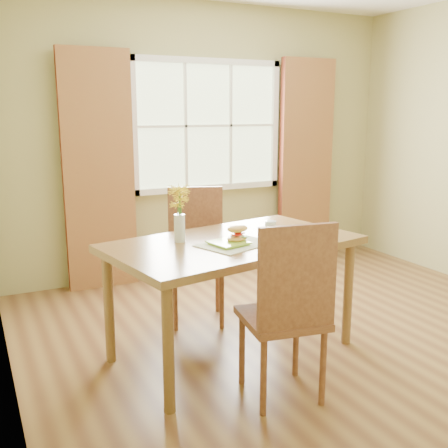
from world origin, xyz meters
name	(u,v)px	position (x,y,z in m)	size (l,w,h in m)	color
room	(318,155)	(0.00, 0.00, 1.35)	(4.24, 3.84, 2.74)	brown
window	(208,126)	(0.00, 1.87, 1.50)	(1.62, 0.06, 1.32)	#B1C394
curtain_left	(99,172)	(-1.15, 1.78, 1.10)	(0.65, 0.08, 2.20)	maroon
curtain_right	(306,161)	(1.15, 1.78, 1.10)	(0.65, 0.08, 2.20)	maroon
dining_table	(233,252)	(-0.68, -0.02, 0.72)	(1.79, 1.22, 0.81)	brown
chair_near	(289,306)	(-0.70, -0.73, 0.59)	(0.51, 0.51, 1.07)	brown
chair_far	(196,248)	(-0.65, 0.69, 0.58)	(0.57, 0.57, 1.06)	brown
placemat	(235,244)	(-0.72, -0.12, 0.81)	(0.45, 0.33, 0.01)	beige
plate	(229,244)	(-0.77, -0.13, 0.82)	(0.22, 0.22, 0.01)	#8BC130
croissant_sandwich	(237,233)	(-0.70, -0.12, 0.88)	(0.16, 0.12, 0.11)	#F7C154
water_glass	(270,230)	(-0.42, -0.06, 0.86)	(0.08, 0.08, 0.12)	silver
flower_vase	(179,206)	(-1.01, 0.11, 1.04)	(0.15, 0.15, 0.38)	silver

